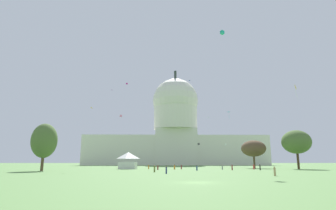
{
  "coord_description": "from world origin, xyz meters",
  "views": [
    {
      "loc": [
        -4.41,
        -34.54,
        2.57
      ],
      "look_at": [
        -2.03,
        65.92,
        23.51
      ],
      "focal_mm": 28.97,
      "sensor_mm": 36.0,
      "label": 1
    }
  ],
  "objects_px": {
    "kite_green_mid": "(209,118)",
    "kite_cyan_mid": "(229,113)",
    "tree_east_far": "(253,149)",
    "kite_blue_high": "(190,82)",
    "tree_east_mid": "(296,142)",
    "person_maroon_near_tree_east": "(158,168)",
    "person_black_back_right": "(260,167)",
    "event_tent": "(128,160)",
    "person_grey_lawn_far_left": "(222,167)",
    "tree_west_far": "(44,141)",
    "kite_magenta_high": "(127,84)",
    "person_denim_edge_west": "(197,168)",
    "kite_pink_mid": "(121,116)",
    "kite_orange_low": "(93,110)",
    "person_orange_lawn_far_right": "(175,167)",
    "person_tan_deep_crowd": "(275,172)",
    "kite_gold_mid": "(296,88)",
    "person_red_mid_left": "(254,167)",
    "kite_white_low": "(225,144)",
    "person_maroon_front_center": "(232,167)",
    "kite_yellow_mid": "(184,122)",
    "capitol_building": "(176,130)",
    "kite_violet_high": "(112,90)",
    "person_navy_mid_center": "(166,170)",
    "kite_turquoise_high": "(222,32)",
    "kite_black_low": "(199,144)",
    "person_olive_front_left": "(154,169)",
    "person_orange_mid_right": "(149,167)"
  },
  "relations": [
    {
      "from": "kite_green_mid",
      "to": "kite_cyan_mid",
      "type": "relative_size",
      "value": 0.47
    },
    {
      "from": "tree_east_far",
      "to": "kite_blue_high",
      "type": "xyz_separation_m",
      "value": [
        -17.24,
        62.8,
        45.25
      ]
    },
    {
      "from": "tree_east_mid",
      "to": "person_maroon_near_tree_east",
      "type": "relative_size",
      "value": 8.91
    },
    {
      "from": "tree_east_mid",
      "to": "person_black_back_right",
      "type": "distance_m",
      "value": 21.67
    },
    {
      "from": "event_tent",
      "to": "person_grey_lawn_far_left",
      "type": "xyz_separation_m",
      "value": [
        31.02,
        -7.94,
        -2.16
      ]
    },
    {
      "from": "event_tent",
      "to": "tree_west_far",
      "type": "bearing_deg",
      "value": -131.43
    },
    {
      "from": "event_tent",
      "to": "person_maroon_near_tree_east",
      "type": "relative_size",
      "value": 4.66
    },
    {
      "from": "tree_west_far",
      "to": "kite_magenta_high",
      "type": "height_order",
      "value": "kite_magenta_high"
    },
    {
      "from": "person_denim_edge_west",
      "to": "kite_pink_mid",
      "type": "relative_size",
      "value": 1.08
    },
    {
      "from": "tree_east_far",
      "to": "kite_orange_low",
      "type": "xyz_separation_m",
      "value": [
        -54.34,
        -27.88,
        9.49
      ]
    },
    {
      "from": "person_maroon_near_tree_east",
      "to": "kite_orange_low",
      "type": "height_order",
      "value": "kite_orange_low"
    },
    {
      "from": "person_grey_lawn_far_left",
      "to": "person_orange_lawn_far_right",
      "type": "xyz_separation_m",
      "value": [
        -15.15,
        2.39,
        -0.06
      ]
    },
    {
      "from": "person_tan_deep_crowd",
      "to": "kite_gold_mid",
      "type": "height_order",
      "value": "kite_gold_mid"
    },
    {
      "from": "person_denim_edge_west",
      "to": "kite_cyan_mid",
      "type": "xyz_separation_m",
      "value": [
        25.12,
        59.83,
        26.64
      ]
    },
    {
      "from": "tree_east_far",
      "to": "kite_blue_high",
      "type": "bearing_deg",
      "value": 105.35
    },
    {
      "from": "person_red_mid_left",
      "to": "person_maroon_near_tree_east",
      "type": "xyz_separation_m",
      "value": [
        -31.4,
        -4.8,
        -0.07
      ]
    },
    {
      "from": "person_red_mid_left",
      "to": "kite_white_low",
      "type": "bearing_deg",
      "value": 2.07
    },
    {
      "from": "kite_white_low",
      "to": "person_maroon_front_center",
      "type": "bearing_deg",
      "value": -115.74
    },
    {
      "from": "person_black_back_right",
      "to": "tree_east_mid",
      "type": "bearing_deg",
      "value": -155.39
    },
    {
      "from": "kite_white_low",
      "to": "kite_cyan_mid",
      "type": "relative_size",
      "value": 0.31
    },
    {
      "from": "person_maroon_front_center",
      "to": "kite_yellow_mid",
      "type": "height_order",
      "value": "kite_yellow_mid"
    },
    {
      "from": "tree_east_far",
      "to": "kite_orange_low",
      "type": "height_order",
      "value": "kite_orange_low"
    },
    {
      "from": "capitol_building",
      "to": "person_red_mid_left",
      "type": "distance_m",
      "value": 100.47
    },
    {
      "from": "kite_orange_low",
      "to": "kite_violet_high",
      "type": "height_order",
      "value": "kite_violet_high"
    },
    {
      "from": "kite_blue_high",
      "to": "kite_white_low",
      "type": "xyz_separation_m",
      "value": [
        17.57,
        -16.32,
        -40.79
      ]
    },
    {
      "from": "person_orange_lawn_far_right",
      "to": "kite_white_low",
      "type": "xyz_separation_m",
      "value": [
        31.04,
        59.34,
        11.11
      ]
    },
    {
      "from": "person_navy_mid_center",
      "to": "kite_turquoise_high",
      "type": "distance_m",
      "value": 43.22
    },
    {
      "from": "kite_pink_mid",
      "to": "kite_gold_mid",
      "type": "bearing_deg",
      "value": -93.03
    },
    {
      "from": "kite_green_mid",
      "to": "kite_cyan_mid",
      "type": "bearing_deg",
      "value": -66.63
    },
    {
      "from": "kite_turquoise_high",
      "to": "tree_east_mid",
      "type": "bearing_deg",
      "value": -82.01
    },
    {
      "from": "kite_blue_high",
      "to": "kite_black_low",
      "type": "height_order",
      "value": "kite_blue_high"
    },
    {
      "from": "tree_east_far",
      "to": "kite_turquoise_high",
      "type": "distance_m",
      "value": 48.23
    },
    {
      "from": "person_olive_front_left",
      "to": "kite_pink_mid",
      "type": "relative_size",
      "value": 1.18
    },
    {
      "from": "tree_east_mid",
      "to": "kite_gold_mid",
      "type": "bearing_deg",
      "value": -114.89
    },
    {
      "from": "person_navy_mid_center",
      "to": "kite_white_low",
      "type": "bearing_deg",
      "value": 116.54
    },
    {
      "from": "person_orange_mid_right",
      "to": "person_olive_front_left",
      "type": "distance_m",
      "value": 25.99
    },
    {
      "from": "event_tent",
      "to": "kite_cyan_mid",
      "type": "height_order",
      "value": "kite_cyan_mid"
    },
    {
      "from": "event_tent",
      "to": "person_tan_deep_crowd",
      "type": "xyz_separation_m",
      "value": [
        31.99,
        -46.44,
        -2.16
      ]
    },
    {
      "from": "tree_east_far",
      "to": "tree_east_mid",
      "type": "bearing_deg",
      "value": -44.75
    },
    {
      "from": "tree_east_mid",
      "to": "kite_cyan_mid",
      "type": "bearing_deg",
      "value": 102.97
    },
    {
      "from": "capitol_building",
      "to": "kite_magenta_high",
      "type": "xyz_separation_m",
      "value": [
        -30.84,
        -27.23,
        24.71
      ]
    },
    {
      "from": "person_denim_edge_west",
      "to": "kite_violet_high",
      "type": "distance_m",
      "value": 102.8
    },
    {
      "from": "kite_orange_low",
      "to": "kite_magenta_high",
      "type": "distance_m",
      "value": 89.03
    },
    {
      "from": "capitol_building",
      "to": "tree_east_far",
      "type": "relative_size",
      "value": 10.1
    },
    {
      "from": "event_tent",
      "to": "kite_violet_high",
      "type": "height_order",
      "value": "kite_violet_high"
    },
    {
      "from": "tree_east_mid",
      "to": "person_orange_lawn_far_right",
      "type": "bearing_deg",
      "value": -177.6
    },
    {
      "from": "person_tan_deep_crowd",
      "to": "kite_pink_mid",
      "type": "xyz_separation_m",
      "value": [
        -43.83,
        104.09,
        27.31
      ]
    },
    {
      "from": "person_red_mid_left",
      "to": "kite_violet_high",
      "type": "relative_size",
      "value": 1.2
    },
    {
      "from": "event_tent",
      "to": "kite_orange_low",
      "type": "xyz_separation_m",
      "value": [
        -7.76,
        -20.56,
        13.92
      ]
    },
    {
      "from": "person_maroon_front_center",
      "to": "person_navy_mid_center",
      "type": "bearing_deg",
      "value": 102.74
    }
  ]
}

